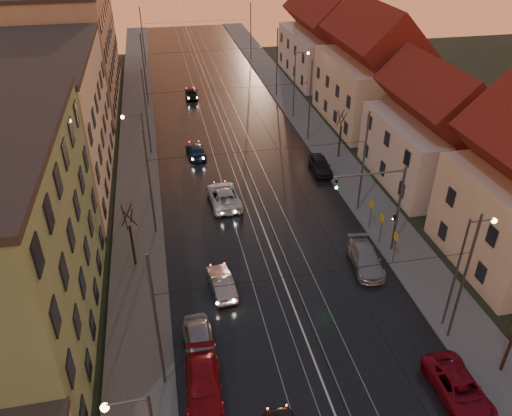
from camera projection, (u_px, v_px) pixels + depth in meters
road at (230, 143)px, 54.99m from camera, size 16.00×120.00×0.04m
sidewalk_left at (138, 150)px, 53.26m from camera, size 4.00×120.00×0.15m
sidewalk_right at (317, 135)px, 56.66m from camera, size 4.00×120.00×0.15m
tram_rail_0 at (210, 144)px, 54.60m from camera, size 0.06×120.00×0.03m
tram_rail_1 at (223, 143)px, 54.84m from camera, size 0.06×120.00×0.03m
tram_rail_2 at (237, 142)px, 55.10m from camera, size 0.06×120.00×0.03m
tram_rail_3 at (250, 141)px, 55.35m from camera, size 0.06×120.00×0.03m
apartment_left_2 at (43, 125)px, 43.86m from camera, size 10.00×20.00×12.00m
apartment_left_3 at (70, 46)px, 63.29m from camera, size 10.00×24.00×14.00m
house_right_2 at (433, 134)px, 45.46m from camera, size 9.18×12.24×9.20m
house_right_3 at (371, 73)px, 57.32m from camera, size 9.18×14.28×11.50m
house_right_4 at (322, 42)px, 72.68m from camera, size 9.18×16.32×10.00m
catenary_pole_l_1 at (157, 325)px, 25.39m from camera, size 0.16×0.16×9.00m
catenary_pole_r_1 at (463, 281)px, 28.31m from camera, size 0.16×0.16×9.00m
catenary_pole_l_2 at (150, 184)px, 37.86m from camera, size 0.16×0.16×9.00m
catenary_pole_r_2 at (363, 163)px, 40.78m from camera, size 0.16×0.16×9.00m
catenary_pole_l_3 at (146, 113)px, 50.33m from camera, size 0.16×0.16×9.00m
catenary_pole_r_3 at (310, 101)px, 53.25m from camera, size 0.16×0.16×9.00m
catenary_pole_l_4 at (144, 70)px, 62.80m from camera, size 0.16×0.16×9.00m
catenary_pole_r_4 at (277, 63)px, 65.72m from camera, size 0.16×0.16×9.00m
catenary_pole_l_5 at (143, 37)px, 77.76m from camera, size 0.16×0.16×9.00m
catenary_pole_r_5 at (251, 32)px, 80.69m from camera, size 0.16×0.16×9.00m
street_lamp_1 at (463, 263)px, 29.03m from camera, size 1.75×0.32×8.00m
street_lamp_2 at (142, 147)px, 42.55m from camera, size 1.75×0.32×8.00m
street_lamp_3 at (297, 78)px, 58.96m from camera, size 1.75×0.32×8.00m
traffic_light_mast at (387, 200)px, 35.64m from camera, size 5.30×0.32×7.20m
bare_tree_0 at (132, 238)px, 35.33m from camera, size 1.09×1.09×5.11m
bare_tree_1 at (512, 340)px, 27.16m from camera, size 1.09×1.09×5.11m
bare_tree_2 at (340, 136)px, 50.47m from camera, size 1.09×1.09×5.11m
driving_car_1 at (221, 283)px, 33.99m from camera, size 1.73×4.13×1.33m
driving_car_2 at (224, 196)px, 43.72m from camera, size 2.76×5.52×1.50m
driving_car_3 at (196, 151)px, 51.85m from camera, size 2.01×4.32×1.22m
driving_car_4 at (191, 93)px, 66.98m from camera, size 1.86×4.16×1.39m
parked_left_2 at (203, 384)px, 26.89m from camera, size 2.21×4.93×1.40m
parked_left_3 at (200, 344)px, 29.22m from camera, size 1.94×4.53×1.53m
parked_right_0 at (459, 389)px, 26.62m from camera, size 2.27×4.92×1.37m
parked_right_1 at (366, 259)px, 36.21m from camera, size 2.47×4.95×1.38m
parked_right_2 at (320, 165)px, 48.78m from camera, size 1.96×4.39×1.47m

